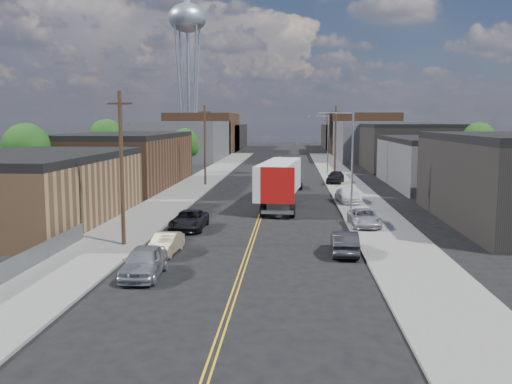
# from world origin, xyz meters

# --- Properties ---
(ground) EXTENTS (260.00, 260.00, 0.00)m
(ground) POSITION_xyz_m (0.00, 60.00, 0.00)
(ground) COLOR black
(ground) RESTS_ON ground
(centerline) EXTENTS (0.32, 120.00, 0.01)m
(centerline) POSITION_xyz_m (0.00, 45.00, 0.01)
(centerline) COLOR gold
(centerline) RESTS_ON ground
(sidewalk_left) EXTENTS (5.00, 140.00, 0.15)m
(sidewalk_left) POSITION_xyz_m (-9.50, 45.00, 0.07)
(sidewalk_left) COLOR slate
(sidewalk_left) RESTS_ON ground
(sidewalk_right) EXTENTS (5.00, 140.00, 0.15)m
(sidewalk_right) POSITION_xyz_m (9.50, 45.00, 0.07)
(sidewalk_right) COLOR slate
(sidewalk_right) RESTS_ON ground
(warehouse_tan) EXTENTS (12.00, 22.00, 5.60)m
(warehouse_tan) POSITION_xyz_m (-18.00, 18.00, 2.80)
(warehouse_tan) COLOR brown
(warehouse_tan) RESTS_ON ground
(warehouse_brown) EXTENTS (12.00, 26.00, 6.60)m
(warehouse_brown) POSITION_xyz_m (-18.00, 44.00, 3.30)
(warehouse_brown) COLOR #4D321F
(warehouse_brown) RESTS_ON ground
(industrial_right_b) EXTENTS (14.00, 24.00, 6.10)m
(industrial_right_b) POSITION_xyz_m (22.00, 46.00, 3.05)
(industrial_right_b) COLOR #3D3D40
(industrial_right_b) RESTS_ON ground
(industrial_right_c) EXTENTS (14.00, 22.00, 7.60)m
(industrial_right_c) POSITION_xyz_m (22.00, 72.00, 3.80)
(industrial_right_c) COLOR black
(industrial_right_c) RESTS_ON ground
(skyline_left_a) EXTENTS (16.00, 30.00, 8.00)m
(skyline_left_a) POSITION_xyz_m (-20.00, 95.00, 4.00)
(skyline_left_a) COLOR #3D3D40
(skyline_left_a) RESTS_ON ground
(skyline_right_a) EXTENTS (16.00, 30.00, 8.00)m
(skyline_right_a) POSITION_xyz_m (20.00, 95.00, 4.00)
(skyline_right_a) COLOR #3D3D40
(skyline_right_a) RESTS_ON ground
(skyline_left_b) EXTENTS (16.00, 26.00, 10.00)m
(skyline_left_b) POSITION_xyz_m (-20.00, 120.00, 5.00)
(skyline_left_b) COLOR #4D321F
(skyline_left_b) RESTS_ON ground
(skyline_right_b) EXTENTS (16.00, 26.00, 10.00)m
(skyline_right_b) POSITION_xyz_m (20.00, 120.00, 5.00)
(skyline_right_b) COLOR #4D321F
(skyline_right_b) RESTS_ON ground
(skyline_left_c) EXTENTS (16.00, 40.00, 7.00)m
(skyline_left_c) POSITION_xyz_m (-20.00, 140.00, 3.50)
(skyline_left_c) COLOR black
(skyline_left_c) RESTS_ON ground
(skyline_right_c) EXTENTS (16.00, 40.00, 7.00)m
(skyline_right_c) POSITION_xyz_m (20.00, 140.00, 3.50)
(skyline_right_c) COLOR black
(skyline_right_c) RESTS_ON ground
(water_tower) EXTENTS (9.00, 9.00, 36.90)m
(water_tower) POSITION_xyz_m (-22.00, 110.00, 30.65)
(water_tower) COLOR gray
(water_tower) RESTS_ON ground
(streetlight_near) EXTENTS (3.39, 0.25, 9.00)m
(streetlight_near) POSITION_xyz_m (7.60, 25.00, 5.33)
(streetlight_near) COLOR gray
(streetlight_near) RESTS_ON ground
(streetlight_far) EXTENTS (3.39, 0.25, 9.00)m
(streetlight_far) POSITION_xyz_m (7.60, 60.00, 5.33)
(streetlight_far) COLOR gray
(streetlight_far) RESTS_ON ground
(utility_pole_left_near) EXTENTS (1.60, 0.26, 10.00)m
(utility_pole_left_near) POSITION_xyz_m (-8.20, 10.00, 5.14)
(utility_pole_left_near) COLOR black
(utility_pole_left_near) RESTS_ON ground
(utility_pole_left_far) EXTENTS (1.60, 0.26, 10.00)m
(utility_pole_left_far) POSITION_xyz_m (-8.20, 45.00, 5.14)
(utility_pole_left_far) COLOR black
(utility_pole_left_far) RESTS_ON ground
(utility_pole_right) EXTENTS (1.60, 0.26, 10.00)m
(utility_pole_right) POSITION_xyz_m (8.20, 48.00, 5.14)
(utility_pole_right) COLOR black
(utility_pole_right) RESTS_ON ground
(chainlink_fence) EXTENTS (0.05, 16.00, 1.22)m
(chainlink_fence) POSITION_xyz_m (-11.50, 3.50, 0.66)
(chainlink_fence) COLOR slate
(chainlink_fence) RESTS_ON ground
(tree_left_near) EXTENTS (4.85, 4.76, 7.91)m
(tree_left_near) POSITION_xyz_m (-23.94, 30.00, 5.18)
(tree_left_near) COLOR black
(tree_left_near) RESTS_ON ground
(tree_left_mid) EXTENTS (5.10, 5.04, 8.37)m
(tree_left_mid) POSITION_xyz_m (-23.94, 55.00, 5.48)
(tree_left_mid) COLOR black
(tree_left_mid) RESTS_ON ground
(tree_left_far) EXTENTS (4.35, 4.20, 6.97)m
(tree_left_far) POSITION_xyz_m (-13.94, 62.00, 4.57)
(tree_left_far) COLOR black
(tree_left_far) RESTS_ON ground
(tree_right_far) EXTENTS (4.85, 4.76, 7.91)m
(tree_right_far) POSITION_xyz_m (30.06, 60.00, 5.18)
(tree_right_far) COLOR black
(tree_right_far) RESTS_ON ground
(semi_truck) EXTENTS (4.18, 16.80, 4.34)m
(semi_truck) POSITION_xyz_m (1.50, 29.07, 2.47)
(semi_truck) COLOR silver
(semi_truck) RESTS_ON ground
(car_left_a) EXTENTS (2.04, 4.80, 1.62)m
(car_left_a) POSITION_xyz_m (-5.00, 2.88, 0.81)
(car_left_a) COLOR #A9ABAE
(car_left_a) RESTS_ON ground
(car_left_b) EXTENTS (1.67, 4.06, 1.31)m
(car_left_b) POSITION_xyz_m (-5.00, 8.00, 0.65)
(car_left_b) COLOR #9A8864
(car_left_b) RESTS_ON ground
(car_left_c) EXTENTS (2.41, 5.19, 1.44)m
(car_left_c) POSITION_xyz_m (-5.00, 16.00, 0.72)
(car_left_c) COLOR black
(car_left_c) RESTS_ON ground
(car_right_oncoming) EXTENTS (1.68, 4.51, 1.47)m
(car_right_oncoming) POSITION_xyz_m (5.92, 8.65, 0.74)
(car_right_oncoming) COLOR black
(car_right_oncoming) RESTS_ON ground
(car_right_lot_a) EXTENTS (2.28, 4.74, 1.30)m
(car_right_lot_a) POSITION_xyz_m (8.20, 17.46, 0.80)
(car_right_lot_a) COLOR silver
(car_right_lot_a) RESTS_ON sidewalk_right
(car_right_lot_b) EXTENTS (2.53, 5.02, 1.40)m
(car_right_lot_b) POSITION_xyz_m (8.20, 30.31, 0.85)
(car_right_lot_b) COLOR white
(car_right_lot_b) RESTS_ON sidewalk_right
(car_right_lot_c) EXTENTS (2.87, 5.03, 1.61)m
(car_right_lot_c) POSITION_xyz_m (8.27, 47.72, 0.96)
(car_right_lot_c) COLOR black
(car_right_lot_c) RESTS_ON sidewalk_right
(car_ahead_truck) EXTENTS (2.71, 4.95, 1.32)m
(car_ahead_truck) POSITION_xyz_m (2.68, 42.58, 0.66)
(car_ahead_truck) COLOR black
(car_ahead_truck) RESTS_ON ground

